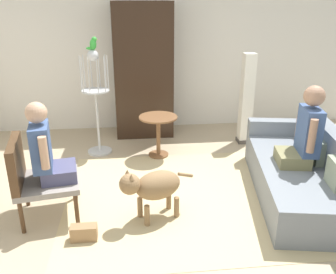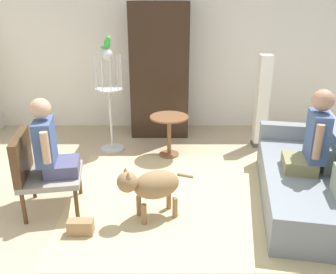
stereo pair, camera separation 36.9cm
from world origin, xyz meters
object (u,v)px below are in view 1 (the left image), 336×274
column_lamp (246,100)px  round_end_table (158,129)px  person_on_couch (305,133)px  couch (301,172)px  parrot (93,44)px  person_on_armchair (46,149)px  armchair (34,174)px  dog (153,186)px  armoire_cabinet (143,71)px  bird_cage_stand (96,102)px  handbag (84,233)px

column_lamp → round_end_table: bearing=-164.5°
person_on_couch → round_end_table: person_on_couch is taller
couch → round_end_table: 2.03m
parrot → person_on_armchair: bearing=-103.3°
armchair → column_lamp: (2.81, 1.84, 0.20)m
round_end_table → parrot: parrot is taller
dog → armoire_cabinet: (0.03, 2.60, 0.69)m
round_end_table → column_lamp: column_lamp is taller
person_on_armchair → round_end_table: person_on_armchair is taller
armchair → parrot: 2.08m
bird_cage_stand → person_on_armchair: bearing=-102.8°
armchair → round_end_table: bearing=45.9°
person_on_armchair → handbag: 0.92m
handbag → armchair: bearing=138.5°
dog → armoire_cabinet: bearing=89.3°
round_end_table → person_on_couch: bearing=-40.5°
person_on_couch → armoire_cabinet: bearing=126.3°
couch → column_lamp: 1.74m
parrot → person_on_couch: bearing=-32.7°
person_on_couch → column_lamp: (-0.12, 1.70, -0.08)m
round_end_table → handbag: size_ratio=2.43×
round_end_table → bird_cage_stand: bird_cage_stand is taller
couch → bird_cage_stand: 2.92m
armchair → bird_cage_stand: bearing=72.6°
round_end_table → person_on_armchair: bearing=-131.3°
couch → handbag: (-2.44, -0.62, -0.21)m
couch → armchair: 2.98m
armchair → handbag: (0.52, -0.46, -0.42)m
person_on_couch → armoire_cabinet: (-1.69, 2.29, 0.29)m
bird_cage_stand → parrot: (0.02, -0.00, 0.82)m
handbag → dog: bearing=23.0°
couch → parrot: size_ratio=12.73×
parrot → handbag: bearing=-90.5°
column_lamp → dog: bearing=-128.6°
person_on_couch → parrot: size_ratio=5.26×
person_on_armchair → parrot: 1.89m
bird_cage_stand → column_lamp: 2.30m
round_end_table → column_lamp: size_ratio=0.43×
person_on_couch → column_lamp: 1.71m
bird_cage_stand → armoire_cabinet: armoire_cabinet is taller
person_on_couch → column_lamp: bearing=94.0°
person_on_couch → bird_cage_stand: bird_cage_stand is taller
couch → person_on_couch: (-0.03, -0.02, 0.50)m
person_on_couch → handbag: person_on_couch is taller
dog → bird_cage_stand: bearing=110.6°
person_on_armchair → parrot: parrot is taller
column_lamp → handbag: size_ratio=5.65×
person_on_armchair → column_lamp: 3.22m
person_on_couch → parrot: (-2.39, 1.54, 0.82)m
armoire_cabinet → parrot: bearing=-132.9°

